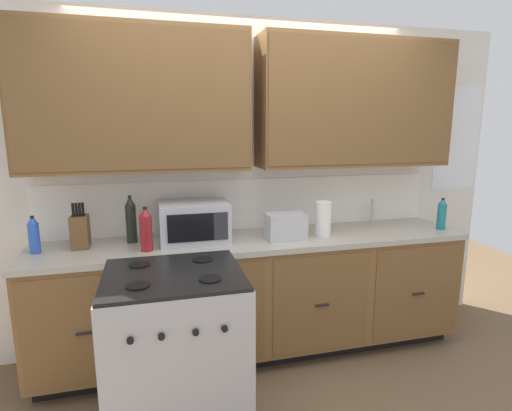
# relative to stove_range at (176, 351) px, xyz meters

# --- Properties ---
(ground_plane) EXTENTS (8.00, 8.00, 0.00)m
(ground_plane) POSITION_rel_stove_range_xyz_m (0.64, 0.33, -0.47)
(ground_plane) COLOR brown
(wall_unit) EXTENTS (4.33, 0.40, 2.52)m
(wall_unit) POSITION_rel_stove_range_xyz_m (0.65, 0.83, 1.20)
(wall_unit) COLOR white
(wall_unit) RESTS_ON ground_plane
(counter_run) EXTENTS (3.16, 0.64, 0.92)m
(counter_run) POSITION_rel_stove_range_xyz_m (0.65, 0.63, 0.00)
(counter_run) COLOR black
(counter_run) RESTS_ON ground_plane
(stove_range) EXTENTS (0.76, 0.68, 0.95)m
(stove_range) POSITION_rel_stove_range_xyz_m (0.00, 0.00, 0.00)
(stove_range) COLOR #B7B7BC
(stove_range) RESTS_ON ground_plane
(microwave) EXTENTS (0.48, 0.37, 0.28)m
(microwave) POSITION_rel_stove_range_xyz_m (0.19, 0.68, 0.59)
(microwave) COLOR #B7B7BC
(microwave) RESTS_ON counter_run
(toaster) EXTENTS (0.28, 0.18, 0.19)m
(toaster) POSITION_rel_stove_range_xyz_m (0.83, 0.56, 0.54)
(toaster) COLOR #B7B7BC
(toaster) RESTS_ON counter_run
(knife_block) EXTENTS (0.11, 0.14, 0.31)m
(knife_block) POSITION_rel_stove_range_xyz_m (-0.57, 0.70, 0.56)
(knife_block) COLOR brown
(knife_block) RESTS_ON counter_run
(sink_faucet) EXTENTS (0.02, 0.02, 0.20)m
(sink_faucet) POSITION_rel_stove_range_xyz_m (1.70, 0.84, 0.55)
(sink_faucet) COLOR #B2B5BA
(sink_faucet) RESTS_ON counter_run
(paper_towel_roll) EXTENTS (0.12, 0.12, 0.26)m
(paper_towel_roll) POSITION_rel_stove_range_xyz_m (1.13, 0.57, 0.58)
(paper_towel_roll) COLOR white
(paper_towel_roll) RESTS_ON counter_run
(bottle_red) EXTENTS (0.08, 0.08, 0.30)m
(bottle_red) POSITION_rel_stove_range_xyz_m (-0.14, 0.52, 0.59)
(bottle_red) COLOR maroon
(bottle_red) RESTS_ON counter_run
(bottle_teal) EXTENTS (0.07, 0.07, 0.25)m
(bottle_teal) POSITION_rel_stove_range_xyz_m (2.13, 0.52, 0.57)
(bottle_teal) COLOR #1E707A
(bottle_teal) RESTS_ON counter_run
(bottle_blue) EXTENTS (0.07, 0.07, 0.25)m
(bottle_blue) POSITION_rel_stove_range_xyz_m (-0.84, 0.65, 0.57)
(bottle_blue) COLOR blue
(bottle_blue) RESTS_ON counter_run
(bottle_dark) EXTENTS (0.07, 0.07, 0.34)m
(bottle_dark) POSITION_rel_stove_range_xyz_m (-0.24, 0.75, 0.61)
(bottle_dark) COLOR black
(bottle_dark) RESTS_ON counter_run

